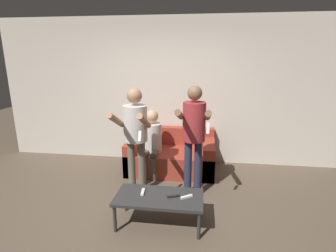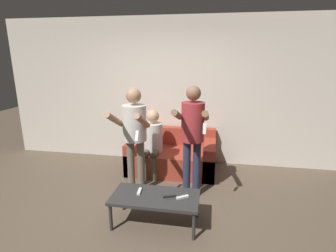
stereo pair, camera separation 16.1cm
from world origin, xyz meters
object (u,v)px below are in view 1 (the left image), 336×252
(couch, at_px, (171,156))
(remote_mid, at_px, (187,197))
(person_standing_right, at_px, (194,130))
(person_seated, at_px, (152,140))
(coffee_table, at_px, (159,199))
(person_standing_left, at_px, (135,129))
(remote_far, at_px, (143,192))
(remote_near, at_px, (173,196))

(couch, relative_size, remote_mid, 10.50)
(person_standing_right, relative_size, remote_mid, 11.18)
(person_seated, relative_size, coffee_table, 1.07)
(remote_mid, bearing_deg, person_seated, 116.08)
(person_seated, relative_size, remote_mid, 7.75)
(couch, xyz_separation_m, person_standing_left, (-0.42, -0.88, 0.74))
(person_standing_left, bearing_deg, coffee_table, -57.84)
(person_standing_right, bearing_deg, couch, 115.52)
(person_standing_left, height_order, person_standing_right, person_standing_right)
(person_standing_left, xyz_separation_m, coffee_table, (0.47, -0.74, -0.65))
(couch, bearing_deg, person_standing_right, -64.48)
(person_seated, distance_m, remote_mid, 1.59)
(remote_mid, height_order, remote_far, same)
(person_standing_left, distance_m, person_seated, 0.78)
(person_seated, height_order, remote_mid, person_seated)
(remote_mid, bearing_deg, remote_near, -179.28)
(person_standing_right, distance_m, person_seated, 1.08)
(person_standing_left, height_order, person_seated, person_standing_left)
(couch, distance_m, person_standing_left, 1.22)
(coffee_table, xyz_separation_m, remote_far, (-0.21, 0.05, 0.05))
(person_seated, bearing_deg, remote_far, -83.80)
(remote_mid, bearing_deg, coffee_table, -179.22)
(coffee_table, height_order, remote_mid, remote_mid)
(person_standing_right, bearing_deg, remote_mid, -93.30)
(coffee_table, bearing_deg, person_standing_left, 122.16)
(coffee_table, relative_size, remote_far, 6.91)
(person_standing_left, relative_size, person_seated, 1.40)
(couch, height_order, person_standing_left, person_standing_left)
(coffee_table, relative_size, remote_near, 6.89)
(remote_near, bearing_deg, person_standing_left, 130.82)
(person_standing_left, relative_size, remote_near, 10.28)
(person_standing_right, relative_size, remote_far, 10.63)
(couch, relative_size, person_standing_left, 0.97)
(couch, height_order, remote_mid, couch)
(person_standing_right, relative_size, coffee_table, 1.54)
(couch, bearing_deg, remote_mid, -76.82)
(person_standing_left, distance_m, remote_mid, 1.24)
(person_standing_right, xyz_separation_m, person_seated, (-0.73, 0.68, -0.40))
(couch, bearing_deg, remote_near, -82.30)
(person_standing_right, height_order, remote_mid, person_standing_right)
(person_seated, bearing_deg, couch, 31.77)
(couch, height_order, coffee_table, couch)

